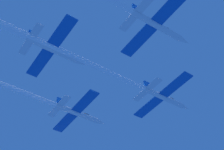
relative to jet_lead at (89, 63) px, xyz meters
name	(u,v)px	position (x,y,z in m)	size (l,w,h in m)	color
jet_lead	(89,63)	(0.00, 0.00, 0.00)	(14.87, 53.31, 2.46)	silver
jet_left_wing	(8,87)	(-12.10, -9.35, -0.98)	(14.87, 48.16, 2.46)	silver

